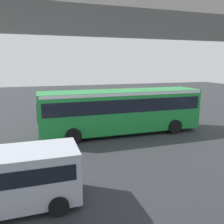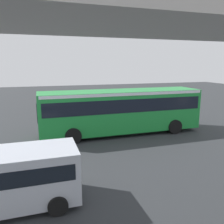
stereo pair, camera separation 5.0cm
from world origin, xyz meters
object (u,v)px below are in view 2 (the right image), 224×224
(city_bus, at_px, (121,108))
(traffic_sign, at_px, (92,101))
(pedestrian, at_px, (75,111))
(parked_van, at_px, (8,176))

(city_bus, height_order, traffic_sign, city_bus)
(city_bus, distance_m, pedestrian, 5.58)
(pedestrian, xyz_separation_m, traffic_sign, (-1.38, 0.98, 1.00))
(parked_van, height_order, traffic_sign, traffic_sign)
(city_bus, bearing_deg, parked_van, 46.89)
(pedestrian, height_order, traffic_sign, traffic_sign)
(city_bus, height_order, parked_van, city_bus)
(parked_van, xyz_separation_m, traffic_sign, (-5.49, -11.06, 0.71))
(city_bus, bearing_deg, pedestrian, -61.00)
(city_bus, relative_size, traffic_sign, 4.12)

